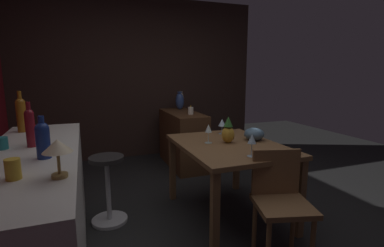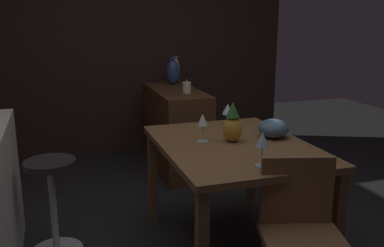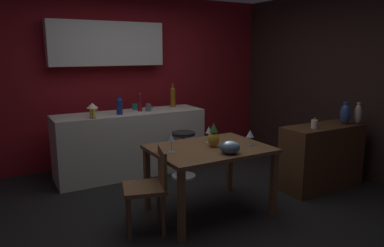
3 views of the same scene
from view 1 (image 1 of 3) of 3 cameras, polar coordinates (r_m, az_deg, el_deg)
ground_plane at (r=2.89m, az=2.64°, el=-19.38°), size 9.00×9.00×0.00m
wall_side_right at (r=4.90m, az=-12.56°, el=8.57°), size 0.10×4.40×2.60m
dining_table at (r=2.84m, az=7.29°, el=-5.72°), size 1.21×0.91×0.74m
kitchen_counter at (r=2.36m, az=-28.33°, el=-15.58°), size 2.10×0.60×0.90m
sideboard_cabinet at (r=4.40m, az=-1.86°, el=-3.08°), size 1.10×0.44×0.82m
chair_near_window at (r=2.37m, az=17.03°, el=-14.09°), size 0.49×0.49×0.83m
bar_stool at (r=2.90m, az=-16.23°, el=-12.03°), size 0.34×0.34×0.65m
wine_glass_left at (r=2.40m, az=11.74°, el=-3.15°), size 0.07×0.07×0.19m
wine_glass_right at (r=2.79m, az=3.26°, el=-1.14°), size 0.07×0.07×0.18m
wine_glass_center at (r=3.22m, az=5.95°, el=0.09°), size 0.08×0.08×0.16m
pineapple_centerpiece at (r=2.83m, az=7.12°, el=-1.59°), size 0.12×0.12×0.26m
fruit_bowl at (r=2.99m, az=12.15°, el=-2.05°), size 0.20×0.20×0.13m
wine_bottle_amber at (r=2.94m, az=-30.63°, el=1.76°), size 0.08×0.08×0.36m
wine_bottle_cobalt at (r=1.99m, az=-27.36°, el=-2.64°), size 0.08×0.08×0.27m
wine_bottle_ruby at (r=2.33m, az=-29.30°, el=-0.43°), size 0.06×0.06×0.32m
cup_mustard at (r=1.70m, az=-31.82°, el=-7.64°), size 0.11×0.07×0.11m
cup_teal at (r=2.38m, az=-33.45°, el=-3.26°), size 0.12×0.08×0.08m
cup_slate at (r=2.44m, az=-27.47°, el=-2.14°), size 0.11×0.08×0.11m
counter_lamp at (r=1.59m, az=-25.01°, el=-4.49°), size 0.15×0.15×0.20m
pillar_candle_tall at (r=4.12m, az=-0.26°, el=2.55°), size 0.08×0.08×0.13m
vase_ceramic_blue at (r=4.62m, az=-2.44°, el=4.45°), size 0.13×0.13×0.29m
vase_ceramic_ivory at (r=4.79m, az=-2.17°, el=4.62°), size 0.09×0.09×0.28m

